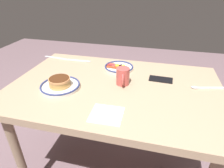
{
  "coord_description": "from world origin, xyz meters",
  "views": [
    {
      "loc": [
        -0.22,
        0.96,
        1.3
      ],
      "look_at": [
        0.01,
        0.04,
        0.77
      ],
      "focal_mm": 30.48,
      "sensor_mm": 36.0,
      "label": 1
    }
  ],
  "objects_px": {
    "paper_napkin": "(107,114)",
    "tea_spoon": "(203,88)",
    "plate_near_main": "(119,67)",
    "plate_center_pancakes": "(60,85)",
    "fork_near": "(79,60)",
    "coffee_mug": "(123,76)",
    "cell_phone": "(161,79)",
    "butter_knife": "(56,58)"
  },
  "relations": [
    {
      "from": "cell_phone",
      "to": "paper_napkin",
      "type": "height_order",
      "value": "cell_phone"
    },
    {
      "from": "cell_phone",
      "to": "paper_napkin",
      "type": "xyz_separation_m",
      "value": [
        0.24,
        0.42,
        -0.0
      ]
    },
    {
      "from": "coffee_mug",
      "to": "plate_near_main",
      "type": "bearing_deg",
      "value": -71.75
    },
    {
      "from": "fork_near",
      "to": "tea_spoon",
      "type": "xyz_separation_m",
      "value": [
        -0.86,
        0.21,
        0.0
      ]
    },
    {
      "from": "plate_near_main",
      "to": "paper_napkin",
      "type": "bearing_deg",
      "value": 95.92
    },
    {
      "from": "paper_napkin",
      "to": "tea_spoon",
      "type": "xyz_separation_m",
      "value": [
        -0.48,
        -0.37,
        0.0
      ]
    },
    {
      "from": "plate_near_main",
      "to": "coffee_mug",
      "type": "bearing_deg",
      "value": 108.25
    },
    {
      "from": "cell_phone",
      "to": "tea_spoon",
      "type": "relative_size",
      "value": 0.74
    },
    {
      "from": "plate_center_pancakes",
      "to": "fork_near",
      "type": "relative_size",
      "value": 1.19
    },
    {
      "from": "cell_phone",
      "to": "tea_spoon",
      "type": "height_order",
      "value": "tea_spoon"
    },
    {
      "from": "cell_phone",
      "to": "plate_center_pancakes",
      "type": "bearing_deg",
      "value": 25.87
    },
    {
      "from": "plate_center_pancakes",
      "to": "butter_knife",
      "type": "relative_size",
      "value": 1.1
    },
    {
      "from": "paper_napkin",
      "to": "fork_near",
      "type": "xyz_separation_m",
      "value": [
        0.38,
        -0.59,
        0.0
      ]
    },
    {
      "from": "cell_phone",
      "to": "fork_near",
      "type": "distance_m",
      "value": 0.64
    },
    {
      "from": "plate_center_pancakes",
      "to": "plate_near_main",
      "type": "bearing_deg",
      "value": -128.84
    },
    {
      "from": "coffee_mug",
      "to": "butter_knife",
      "type": "xyz_separation_m",
      "value": [
        0.6,
        -0.29,
        -0.05
      ]
    },
    {
      "from": "plate_center_pancakes",
      "to": "butter_knife",
      "type": "distance_m",
      "value": 0.49
    },
    {
      "from": "coffee_mug",
      "to": "butter_knife",
      "type": "distance_m",
      "value": 0.66
    },
    {
      "from": "coffee_mug",
      "to": "plate_center_pancakes",
      "type": "bearing_deg",
      "value": 21.2
    },
    {
      "from": "plate_near_main",
      "to": "plate_center_pancakes",
      "type": "xyz_separation_m",
      "value": [
        0.27,
        0.34,
        0.01
      ]
    },
    {
      "from": "coffee_mug",
      "to": "paper_napkin",
      "type": "height_order",
      "value": "coffee_mug"
    },
    {
      "from": "plate_center_pancakes",
      "to": "tea_spoon",
      "type": "bearing_deg",
      "value": -166.33
    },
    {
      "from": "butter_knife",
      "to": "cell_phone",
      "type": "bearing_deg",
      "value": 167.73
    },
    {
      "from": "paper_napkin",
      "to": "fork_near",
      "type": "distance_m",
      "value": 0.7
    },
    {
      "from": "plate_near_main",
      "to": "coffee_mug",
      "type": "relative_size",
      "value": 1.79
    },
    {
      "from": "coffee_mug",
      "to": "paper_napkin",
      "type": "relative_size",
      "value": 0.75
    },
    {
      "from": "plate_near_main",
      "to": "fork_near",
      "type": "relative_size",
      "value": 1.04
    },
    {
      "from": "plate_center_pancakes",
      "to": "paper_napkin",
      "type": "distance_m",
      "value": 0.37
    },
    {
      "from": "plate_near_main",
      "to": "butter_knife",
      "type": "xyz_separation_m",
      "value": [
        0.53,
        -0.08,
        -0.01
      ]
    },
    {
      "from": "paper_napkin",
      "to": "tea_spoon",
      "type": "distance_m",
      "value": 0.61
    },
    {
      "from": "tea_spoon",
      "to": "plate_near_main",
      "type": "bearing_deg",
      "value": -15.15
    },
    {
      "from": "butter_knife",
      "to": "tea_spoon",
      "type": "height_order",
      "value": "tea_spoon"
    },
    {
      "from": "paper_napkin",
      "to": "tea_spoon",
      "type": "height_order",
      "value": "tea_spoon"
    },
    {
      "from": "plate_center_pancakes",
      "to": "cell_phone",
      "type": "relative_size",
      "value": 1.59
    },
    {
      "from": "plate_center_pancakes",
      "to": "tea_spoon",
      "type": "height_order",
      "value": "plate_center_pancakes"
    },
    {
      "from": "coffee_mug",
      "to": "cell_phone",
      "type": "xyz_separation_m",
      "value": [
        -0.22,
        -0.11,
        -0.05
      ]
    },
    {
      "from": "cell_phone",
      "to": "butter_knife",
      "type": "bearing_deg",
      "value": -9.65
    },
    {
      "from": "fork_near",
      "to": "cell_phone",
      "type": "bearing_deg",
      "value": 164.8
    },
    {
      "from": "paper_napkin",
      "to": "tea_spoon",
      "type": "relative_size",
      "value": 0.77
    },
    {
      "from": "coffee_mug",
      "to": "fork_near",
      "type": "xyz_separation_m",
      "value": [
        0.4,
        -0.28,
        -0.05
      ]
    },
    {
      "from": "coffee_mug",
      "to": "fork_near",
      "type": "distance_m",
      "value": 0.49
    },
    {
      "from": "coffee_mug",
      "to": "tea_spoon",
      "type": "relative_size",
      "value": 0.58
    }
  ]
}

